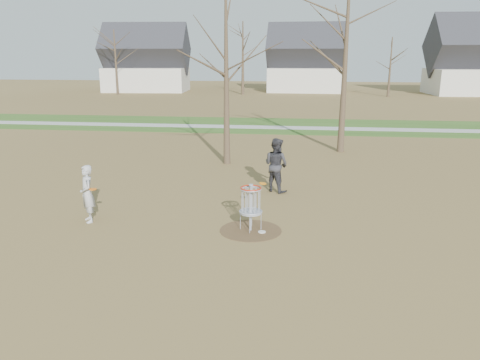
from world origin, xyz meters
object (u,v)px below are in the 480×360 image
(disc_grounded, at_px, (262,232))
(disc_golf_basket, at_px, (251,200))
(player_standing, at_px, (87,194))
(player_throwing, at_px, (276,165))

(disc_grounded, bearing_deg, disc_golf_basket, 160.44)
(player_standing, distance_m, disc_golf_basket, 4.97)
(player_standing, xyz_separation_m, disc_grounded, (5.30, -0.27, -0.86))
(player_standing, xyz_separation_m, disc_golf_basket, (4.96, -0.16, 0.04))
(player_throwing, bearing_deg, player_standing, 70.85)
(disc_grounded, relative_size, disc_golf_basket, 0.16)
(player_throwing, bearing_deg, disc_grounded, 122.36)
(player_standing, height_order, disc_grounded, player_standing)
(disc_golf_basket, bearing_deg, player_standing, 178.20)
(player_standing, xyz_separation_m, player_throwing, (5.47, 4.00, 0.13))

